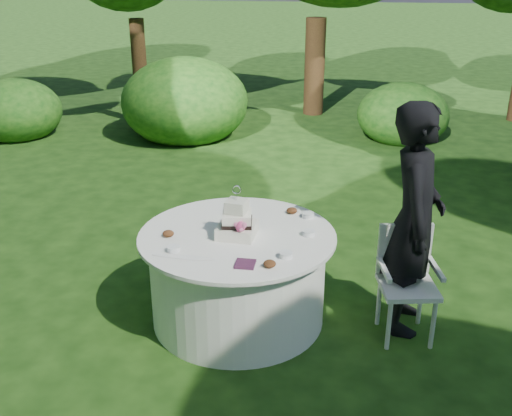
% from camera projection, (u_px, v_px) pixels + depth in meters
% --- Properties ---
extents(ground, '(80.00, 80.00, 0.00)m').
position_uv_depth(ground, '(238.00, 317.00, 5.00)').
color(ground, black).
rests_on(ground, ground).
extents(napkins, '(0.14, 0.14, 0.02)m').
position_uv_depth(napkins, '(245.00, 264.00, 4.22)').
color(napkins, '#491F3C').
rests_on(napkins, table).
extents(feather_plume, '(0.48, 0.07, 0.01)m').
position_uv_depth(feather_plume, '(184.00, 257.00, 4.33)').
color(feather_plume, white).
rests_on(feather_plume, table).
extents(guest, '(0.51, 0.72, 1.84)m').
position_uv_depth(guest, '(414.00, 220.00, 4.58)').
color(guest, black).
rests_on(guest, ground).
extents(table, '(1.56, 1.56, 0.77)m').
position_uv_depth(table, '(238.00, 276.00, 4.85)').
color(table, white).
rests_on(table, ground).
extents(cake, '(0.30, 0.31, 0.42)m').
position_uv_depth(cake, '(237.00, 223.00, 4.62)').
color(cake, silver).
rests_on(cake, table).
extents(chair, '(0.49, 0.49, 0.89)m').
position_uv_depth(chair, '(406.00, 273.00, 4.63)').
color(chair, white).
rests_on(chair, ground).
extents(votives, '(1.07, 0.89, 0.04)m').
position_uv_depth(votives, '(271.00, 237.00, 4.60)').
color(votives, white).
rests_on(votives, table).
extents(petal_cups, '(0.99, 1.07, 0.05)m').
position_uv_depth(petal_cups, '(244.00, 234.00, 4.64)').
color(petal_cups, '#562D16').
rests_on(petal_cups, table).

